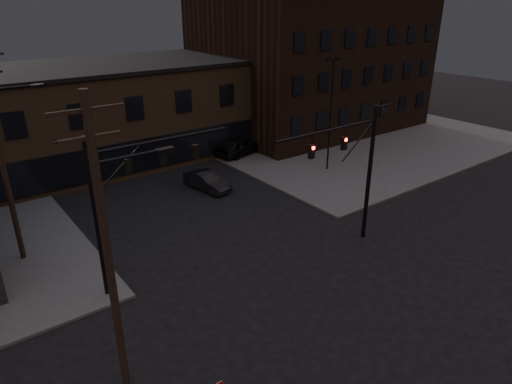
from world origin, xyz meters
The scene contains 13 objects.
ground centered at (0.00, 0.00, 0.00)m, with size 140.00×140.00×0.00m, color black.
sidewalk_ne centered at (22.00, 22.00, 0.07)m, with size 30.00×30.00×0.15m, color #474744.
building_row centered at (0.00, 28.00, 4.00)m, with size 40.00×12.00×8.00m, color brown.
building_right centered at (22.00, 26.00, 7.00)m, with size 22.00×16.00×14.00m, color black.
traffic_signal_near centered at (5.36, 4.50, 4.93)m, with size 7.12×0.24×8.00m.
traffic_signal_far centered at (-6.72, 8.00, 5.01)m, with size 7.12×0.24×8.00m.
utility_pole_near centered at (-9.43, 2.00, 5.87)m, with size 3.70×0.28×11.00m.
utility_pole_mid centered at (-10.44, 14.00, 6.13)m, with size 3.70×0.28×11.50m.
lot_light_a centered at (13.00, 14.00, 5.51)m, with size 1.50×0.28×9.14m.
lot_light_b centered at (19.00, 19.00, 5.51)m, with size 1.50×0.28×9.14m.
parked_car_lot_a centered at (9.38, 21.48, 0.98)m, with size 1.97×4.89×1.67m, color black.
parked_car_lot_b centered at (19.21, 24.78, 0.77)m, with size 1.74×4.29×1.24m, color silver.
car_crossing centered at (2.84, 16.53, 0.67)m, with size 1.42×4.08×1.34m, color black.
Camera 1 is at (-13.34, -11.04, 13.31)m, focal length 32.00 mm.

